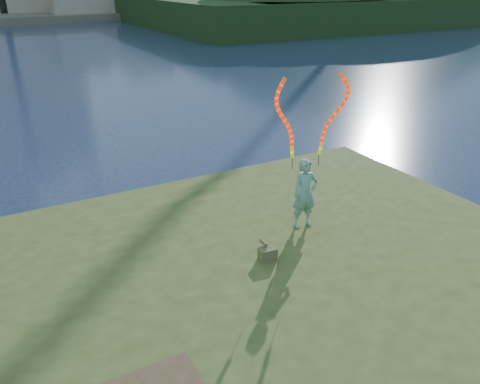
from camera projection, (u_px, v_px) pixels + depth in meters
ground at (182, 320)px, 10.05m from camera, size 320.00×320.00×0.00m
grassy_knoll at (232, 382)px, 8.08m from camera, size 20.00×18.00×0.80m
wooded_hill at (362, 18)px, 83.85m from camera, size 78.00×50.00×63.00m
woman_with_ribbons at (306, 176)px, 11.69m from camera, size 2.11×0.57×4.19m
canvas_bag at (267, 253)px, 10.73m from camera, size 0.42×0.48×0.38m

